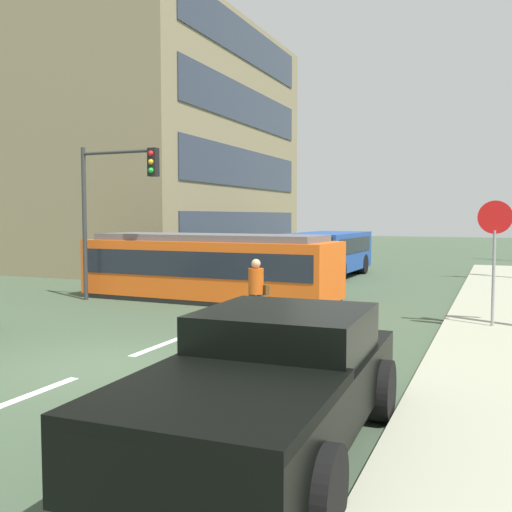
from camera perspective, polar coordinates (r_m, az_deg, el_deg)
ground_plane at (r=19.64m, az=3.43°, el=-3.90°), size 120.00×120.00×0.00m
lane_stripe_0 at (r=9.42m, az=-22.05°, el=-12.79°), size 0.16×2.40×0.01m
lane_stripe_1 at (r=12.48m, az=-8.89°, el=-8.45°), size 0.16×2.40×0.01m
lane_stripe_2 at (r=15.96m, az=-1.32°, el=-5.69°), size 0.16×2.40×0.01m
lane_stripe_3 at (r=23.52m, az=6.73°, el=-2.62°), size 0.16×2.40×0.01m
lane_stripe_4 at (r=29.31m, az=9.95°, el=-1.36°), size 0.16×2.40×0.01m
corner_building at (r=34.53m, az=-13.16°, el=10.01°), size 15.77×16.35×12.80m
streetcar_tram at (r=18.60m, az=-4.60°, el=-0.98°), size 8.31×2.87×2.10m
city_bus at (r=25.97m, az=6.97°, el=0.45°), size 2.69×5.99×1.94m
pedestrian_crossing at (r=13.68m, az=0.03°, el=-3.32°), size 0.51×0.36×1.67m
pickup_truck_parked at (r=6.73m, az=1.47°, el=-12.19°), size 2.37×5.05×1.55m
stop_sign at (r=14.43m, az=22.22°, el=1.75°), size 0.76×0.07×2.88m
traffic_light_mast at (r=18.64m, az=-13.76°, el=6.01°), size 2.78×0.33×4.82m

